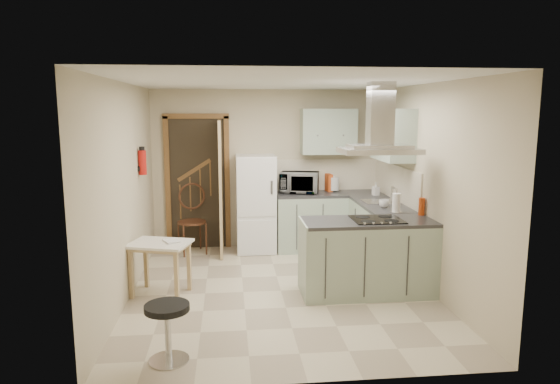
{
  "coord_description": "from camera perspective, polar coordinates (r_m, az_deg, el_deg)",
  "views": [
    {
      "loc": [
        -0.61,
        -5.79,
        2.19
      ],
      "look_at": [
        0.04,
        0.45,
        1.15
      ],
      "focal_mm": 32.0,
      "sensor_mm": 36.0,
      "label": 1
    }
  ],
  "objects": [
    {
      "name": "fridge",
      "position": [
        7.74,
        -2.78,
        -1.33
      ],
      "size": [
        0.6,
        0.6,
        1.5
      ],
      "primitive_type": "cube",
      "color": "white",
      "rests_on": "floor"
    },
    {
      "name": "bentwood_chair",
      "position": [
        7.77,
        -10.04,
        -3.41
      ],
      "size": [
        0.54,
        0.54,
        0.97
      ],
      "primitive_type": "cube",
      "rotation": [
        0.0,
        0.0,
        0.32
      ],
      "color": "#4B3219",
      "rests_on": "floor"
    },
    {
      "name": "book",
      "position": [
        6.06,
        -13.04,
        -5.18
      ],
      "size": [
        0.24,
        0.27,
        0.1
      ],
      "primitive_type": "imported",
      "rotation": [
        0.0,
        0.0,
        0.44
      ],
      "color": "#A53E37",
      "rests_on": "drop_leaf_table"
    },
    {
      "name": "cup",
      "position": [
        6.78,
        11.8,
        -1.31
      ],
      "size": [
        0.17,
        0.17,
        0.1
      ],
      "primitive_type": "imported",
      "rotation": [
        0.0,
        0.0,
        0.3
      ],
      "color": "white",
      "rests_on": "counter_right"
    },
    {
      "name": "wall_cabinet_back",
      "position": [
        7.88,
        5.55,
        6.89
      ],
      "size": [
        0.85,
        0.35,
        0.7
      ],
      "primitive_type": "cube",
      "color": "#9EB2A0",
      "rests_on": "back_wall"
    },
    {
      "name": "kettle",
      "position": [
        7.98,
        6.16,
        0.96
      ],
      "size": [
        0.2,
        0.2,
        0.25
      ],
      "primitive_type": "cylinder",
      "rotation": [
        0.0,
        0.0,
        0.2
      ],
      "color": "silver",
      "rests_on": "counter_back"
    },
    {
      "name": "floor",
      "position": [
        6.22,
        0.1,
        -11.2
      ],
      "size": [
        4.2,
        4.2,
        0.0
      ],
      "primitive_type": "plane",
      "color": "beige",
      "rests_on": "ground"
    },
    {
      "name": "cereal_box",
      "position": [
        7.99,
        5.6,
        1.08
      ],
      "size": [
        0.1,
        0.19,
        0.28
      ],
      "primitive_type": "cube",
      "rotation": [
        0.0,
        0.0,
        0.13
      ],
      "color": "#C44617",
      "rests_on": "counter_back"
    },
    {
      "name": "wall_cabinet_right",
      "position": [
        7.02,
        12.75,
        6.4
      ],
      "size": [
        0.35,
        0.9,
        0.7
      ],
      "primitive_type": "cube",
      "color": "#9EB2A0",
      "rests_on": "right_wall"
    },
    {
      "name": "fire_extinguisher",
      "position": [
        6.82,
        -15.44,
        3.26
      ],
      "size": [
        0.1,
        0.1,
        0.32
      ],
      "primitive_type": "cylinder",
      "color": "#B2140F",
      "rests_on": "left_wall"
    },
    {
      "name": "drop_leaf_table",
      "position": [
        6.17,
        -13.49,
        -8.49
      ],
      "size": [
        0.8,
        0.69,
        0.64
      ],
      "primitive_type": "cube",
      "rotation": [
        0.0,
        0.0,
        -0.29
      ],
      "color": "tan",
      "rests_on": "floor"
    },
    {
      "name": "back_wall",
      "position": [
        7.97,
        -1.49,
        2.63
      ],
      "size": [
        3.6,
        0.0,
        3.6
      ],
      "primitive_type": "plane",
      "rotation": [
        1.57,
        0.0,
        0.0
      ],
      "color": "#BEB193",
      "rests_on": "floor"
    },
    {
      "name": "peninsula",
      "position": [
        6.1,
        9.99,
        -7.31
      ],
      "size": [
        1.55,
        0.65,
        0.9
      ],
      "primitive_type": "cube",
      "color": "#9EB2A0",
      "rests_on": "floor"
    },
    {
      "name": "ceiling",
      "position": [
        5.83,
        0.11,
        12.46
      ],
      "size": [
        4.2,
        4.2,
        0.0
      ],
      "primitive_type": "plane",
      "rotation": [
        3.14,
        0.0,
        0.0
      ],
      "color": "silver",
      "rests_on": "back_wall"
    },
    {
      "name": "doorway",
      "position": [
        7.96,
        -9.39,
        1.05
      ],
      "size": [
        1.1,
        0.12,
        2.1
      ],
      "primitive_type": "cube",
      "color": "brown",
      "rests_on": "floor"
    },
    {
      "name": "paper_towel",
      "position": [
        6.47,
        13.16,
        -1.19
      ],
      "size": [
        0.13,
        0.13,
        0.26
      ],
      "primitive_type": "cylinder",
      "rotation": [
        0.0,
        0.0,
        -0.38
      ],
      "color": "white",
      "rests_on": "counter_right"
    },
    {
      "name": "left_wall",
      "position": [
        5.98,
        -17.3,
        -0.05
      ],
      "size": [
        0.0,
        4.2,
        4.2
      ],
      "primitive_type": "plane",
      "rotation": [
        1.57,
        0.0,
        1.57
      ],
      "color": "#BEB193",
      "rests_on": "floor"
    },
    {
      "name": "soap_bottle",
      "position": [
        7.71,
        10.89,
        0.34
      ],
      "size": [
        0.11,
        0.11,
        0.19
      ],
      "primitive_type": "imported",
      "rotation": [
        0.0,
        0.0,
        0.29
      ],
      "color": "#B2B3BF",
      "rests_on": "counter_right"
    },
    {
      "name": "splashback",
      "position": [
        8.1,
        5.31,
        1.99
      ],
      "size": [
        1.68,
        0.02,
        0.5
      ],
      "primitive_type": "cube",
      "color": "beige",
      "rests_on": "counter_back"
    },
    {
      "name": "stool",
      "position": [
        4.63,
        -12.69,
        -15.41
      ],
      "size": [
        0.48,
        0.48,
        0.53
      ],
      "primitive_type": "cylinder",
      "rotation": [
        0.0,
        0.0,
        0.28
      ],
      "color": "black",
      "rests_on": "floor"
    },
    {
      "name": "red_bottle",
      "position": [
        6.39,
        15.88,
        -1.61
      ],
      "size": [
        0.09,
        0.09,
        0.22
      ],
      "primitive_type": "cylinder",
      "rotation": [
        0.0,
        0.0,
        0.25
      ],
      "color": "#BA3D0F",
      "rests_on": "peninsula"
    },
    {
      "name": "extractor_hood",
      "position": [
        5.89,
        11.27,
        4.66
      ],
      "size": [
        0.9,
        0.55,
        0.1
      ],
      "primitive_type": "cube",
      "color": "silver",
      "rests_on": "ceiling"
    },
    {
      "name": "counter_right",
      "position": [
        7.44,
        10.77,
        -4.29
      ],
      "size": [
        0.6,
        1.95,
        0.9
      ],
      "primitive_type": "cube",
      "color": "#9EB2A0",
      "rests_on": "floor"
    },
    {
      "name": "hob",
      "position": [
        6.01,
        11.03,
        -3.1
      ],
      "size": [
        0.58,
        0.5,
        0.01
      ],
      "primitive_type": "cube",
      "color": "black",
      "rests_on": "peninsula"
    },
    {
      "name": "right_wall",
      "position": [
        6.34,
        16.5,
        0.5
      ],
      "size": [
        0.0,
        4.2,
        4.2
      ],
      "primitive_type": "plane",
      "rotation": [
        1.57,
        0.0,
        -1.57
      ],
      "color": "#BEB193",
      "rests_on": "floor"
    },
    {
      "name": "microwave",
      "position": [
        7.81,
        2.23,
        1.1
      ],
      "size": [
        0.66,
        0.53,
        0.32
      ],
      "primitive_type": "imported",
      "rotation": [
        0.0,
        0.0,
        -0.25
      ],
      "color": "black",
      "rests_on": "counter_back"
    },
    {
      "name": "sink",
      "position": [
        7.18,
        11.28,
        -1.08
      ],
      "size": [
        0.45,
        0.4,
        0.01
      ],
      "primitive_type": "cube",
      "color": "silver",
      "rests_on": "counter_right"
    },
    {
      "name": "counter_back",
      "position": [
        7.89,
        3.5,
        -3.35
      ],
      "size": [
        1.08,
        0.6,
        0.9
      ],
      "primitive_type": "cube",
      "color": "#9EB2A0",
      "rests_on": "floor"
    }
  ]
}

